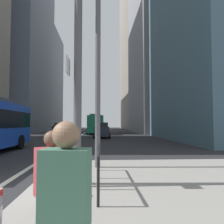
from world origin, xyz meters
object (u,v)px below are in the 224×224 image
street_lamp_post (98,34)px  pedestrian_walking (65,215)px  car_receding_far (102,126)px  pedestrian_waiting (52,187)px  car_receding_near (102,130)px  car_oncoming_mid (59,128)px  traffic_signal_gantry (11,41)px  city_bus_red_receding (95,123)px  bollard_right (47,173)px

street_lamp_post → pedestrian_walking: 7.84m
car_receding_far → street_lamp_post: (-0.90, -56.97, 4.29)m
car_receding_far → pedestrian_waiting: size_ratio=2.67×
car_receding_far → car_receding_near: bearing=-90.7°
car_oncoming_mid → traffic_signal_gantry: traffic_signal_gantry is taller
city_bus_red_receding → car_receding_near: 11.01m
bollard_right → pedestrian_waiting: bearing=-75.8°
car_receding_near → car_oncoming_mid: bearing=123.5°
car_receding_far → pedestrian_walking: car_receding_far is taller
pedestrian_walking → traffic_signal_gantry: bearing=116.6°
car_receding_near → pedestrian_waiting: car_receding_near is taller
car_receding_far → traffic_signal_gantry: size_ratio=0.69×
city_bus_red_receding → street_lamp_post: street_lamp_post is taller
pedestrian_walking → car_receding_far: bearing=89.0°
city_bus_red_receding → pedestrian_waiting: (0.15, -36.08, -0.83)m
city_bus_red_receding → bollard_right: 33.77m
car_oncoming_mid → pedestrian_waiting: bearing=-80.0°
car_oncoming_mid → pedestrian_waiting: car_oncoming_mid is taller
pedestrian_walking → pedestrian_waiting: bearing=107.6°
car_receding_far → pedestrian_walking: bearing=-91.0°
car_receding_far → bollard_right: bearing=-91.9°
bollard_right → city_bus_red_receding: bearing=89.3°
city_bus_red_receding → bollard_right: bearing=-90.7°
car_receding_far → street_lamp_post: 57.14m
car_receding_far → pedestrian_walking: 63.59m
car_oncoming_mid → pedestrian_walking: bearing=-79.8°
car_receding_far → pedestrian_waiting: 62.58m
city_bus_red_receding → street_lamp_post: bearing=-88.7°
car_oncoming_mid → pedestrian_walking: size_ratio=2.56×
car_oncoming_mid → street_lamp_post: (6.89, -30.59, 4.29)m
car_receding_near → pedestrian_walking: (-0.63, -26.16, 0.08)m
car_oncoming_mid → city_bus_red_receding: bearing=-1.0°
car_oncoming_mid → car_receding_near: (7.31, -11.03, 0.00)m
car_receding_near → city_bus_red_receding: bearing=95.8°
car_oncoming_mid → traffic_signal_gantry: (4.51, -32.88, 3.09)m
street_lamp_post → pedestrian_walking: bearing=-91.9°
car_receding_near → car_receding_far: 37.42m
car_oncoming_mid → pedestrian_walking: (6.67, -37.20, 0.08)m
street_lamp_post → bollard_right: (-1.12, -3.26, -4.61)m
street_lamp_post → pedestrian_waiting: street_lamp_post is taller
street_lamp_post → bollard_right: bearing=-109.0°
car_receding_near → traffic_signal_gantry: traffic_signal_gantry is taller
car_receding_near → bollard_right: 22.88m
car_receding_far → traffic_signal_gantry: traffic_signal_gantry is taller
car_receding_far → pedestrian_waiting: bearing=-91.3°
car_receding_near → pedestrian_walking: 26.17m
pedestrian_waiting → traffic_signal_gantry: bearing=119.1°
bollard_right → traffic_signal_gantry: bearing=142.1°
street_lamp_post → city_bus_red_receding: bearing=91.3°
pedestrian_waiting → street_lamp_post: bearing=84.6°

